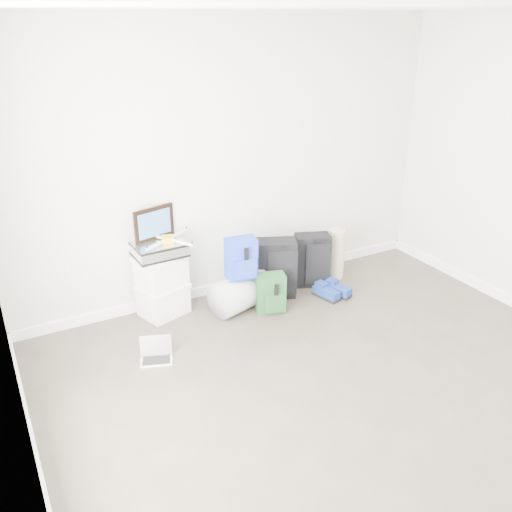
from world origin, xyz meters
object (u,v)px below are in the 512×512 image
briefcase (159,249)px  duffel_bag (240,292)px  large_suitcase (277,268)px  laptop (156,354)px  boxes_stack (162,285)px  carry_on (312,260)px

briefcase → duffel_bag: bearing=-23.2°
briefcase → large_suitcase: 1.22m
large_suitcase → laptop: size_ratio=1.93×
duffel_bag → laptop: bearing=-173.2°
boxes_stack → carry_on: size_ratio=1.09×
boxes_stack → briefcase: briefcase is taller
boxes_stack → laptop: (-0.32, -0.70, -0.26)m
laptop → duffel_bag: bearing=43.2°
boxes_stack → duffel_bag: size_ratio=1.08×
briefcase → carry_on: 1.67m
boxes_stack → carry_on: bearing=-23.3°
briefcase → carry_on: bearing=-7.9°
duffel_bag → large_suitcase: 0.47m
boxes_stack → briefcase: 0.37m
duffel_bag → boxes_stack: bearing=142.8°
briefcase → laptop: (-0.32, -0.70, -0.63)m
duffel_bag → carry_on: bearing=-9.6°
duffel_bag → laptop: size_ratio=1.80×
carry_on → duffel_bag: bearing=-152.2°
briefcase → carry_on: briefcase is taller
large_suitcase → carry_on: size_ratio=1.07×
laptop → large_suitcase: bearing=39.1°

